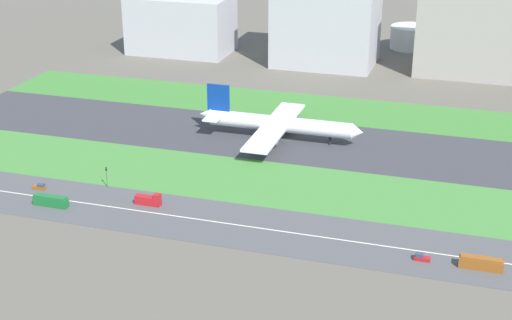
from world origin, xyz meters
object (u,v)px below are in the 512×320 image
Objects in this scene: truck_1 at (149,200)px; office_tower at (471,22)px; hangar_building at (327,11)px; airliner at (276,124)px; bus_0 at (51,201)px; fuel_tank_centre at (473,41)px; bus_1 at (481,263)px; traffic_light at (107,176)px; car_2 at (421,258)px; fuel_tank_west at (412,37)px; car_0 at (40,187)px; terminal_building at (181,24)px.

truck_1 is 203.62m from office_tower.
airliner is at bearing -87.23° from hangar_building.
airliner is 132.99m from office_tower.
truck_1 is at bearing -160.99° from bus_0.
fuel_tank_centre is at bearing 68.62° from truck_1.
bus_0 is at bearing 0.00° from bus_1.
truck_1 is 0.16× the size of office_tower.
fuel_tank_centre is at bearing 63.84° from traffic_light.
car_2 is at bearing -90.66° from office_tower.
fuel_tank_west reaches higher than car_2.
traffic_light is (10.33, 17.99, 2.47)m from bus_0.
fuel_tank_west is (85.03, 237.00, 4.41)m from bus_0.
fuel_tank_west is at bearing -82.83° from car_2.
airliner is 5.60× the size of bus_0.
truck_1 reaches higher than bus_0.
car_0 is 141.12m from bus_1.
office_tower reaches higher than fuel_tank_centre.
terminal_building is (-85.73, 114.00, 8.98)m from airliner.
car_0 is (-61.75, -68.00, -5.31)m from airliner.
fuel_tank_centre reaches higher than truck_1.
bus_1 is at bearing -180.00° from car_2.
terminal_building is (-63.30, 182.00, 13.54)m from truck_1.
airliner is 3.22× the size of fuel_tank_centre.
office_tower is at bearing -54.56° from fuel_tank_west.
truck_1 is 101.94m from bus_1.
bus_0 is 0.57× the size of fuel_tank_centre.
hangar_building is (35.62, 174.01, 23.13)m from traffic_light.
fuel_tank_centre is at bearing 0.00° from fuel_tank_west.
bus_0 is 2.64× the size of car_0.
traffic_light is at bearing -119.85° from bus_0.
office_tower is (117.06, 192.00, 24.09)m from bus_0.
airliner reaches higher than car_0.
traffic_light is 0.31× the size of fuel_tank_west.
traffic_light is at bearing -75.63° from terminal_building.
car_2 is at bearing -50.90° from airliner.
traffic_light is 179.11m from hangar_building.
office_tower is (88.03, 182.00, 24.24)m from truck_1.
car_0 is at bearing -124.98° from office_tower.
hangar_building reaches higher than terminal_building.
car_0 is at bearing 180.00° from truck_1.
airliner reaches higher than truck_1.
fuel_tank_west is (39.09, 45.00, -21.19)m from hangar_building.
airliner is 1.19× the size of hangar_building.
bus_1 is (130.48, 0.00, 0.00)m from bus_0.
fuel_tank_centre is at bearing 67.32° from airliner.
terminal_building is at bearing -159.33° from fuel_tank_west.
office_tower is at bearing 58.47° from traffic_light.
car_2 is 0.19× the size of fuel_tank_west.
bus_1 is 0.22× the size of office_tower.
car_0 is at bearing -107.17° from hangar_building.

